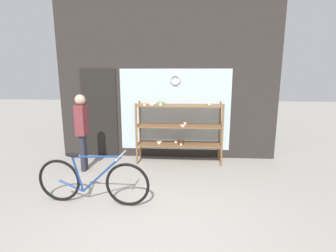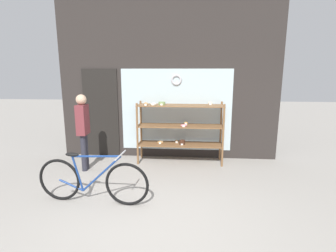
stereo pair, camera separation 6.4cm
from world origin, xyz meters
name	(u,v)px [view 2 (the right image)]	position (x,y,z in m)	size (l,w,h in m)	color
ground_plane	(151,221)	(0.00, 0.00, 0.00)	(30.00, 30.00, 0.00)	gray
storefront_facade	(166,83)	(-0.04, 2.85, 1.77)	(5.11, 0.13, 3.65)	#2D2826
display_case	(179,126)	(0.29, 2.47, 0.84)	(1.90, 0.49, 1.38)	brown
bicycle	(92,180)	(-0.99, 0.46, 0.37)	(1.81, 0.46, 0.83)	black
pedestrian	(83,127)	(-1.66, 1.82, 0.93)	(0.21, 0.33, 1.59)	#282833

